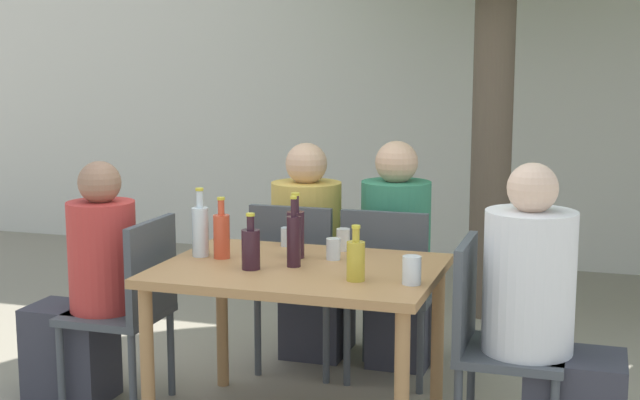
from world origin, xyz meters
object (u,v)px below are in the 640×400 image
object	(u,v)px
person_seated_2	(311,262)
drinking_glass_3	(287,237)
patio_chair_2	(298,277)
wine_bottle_2	(251,248)
dining_table_front	(300,286)
drinking_glass_0	(412,270)
patio_chair_0	(131,301)
person_seated_0	(87,297)
drinking_glass_1	(343,240)
person_seated_3	(399,266)
person_seated_1	(548,329)
soda_bottle_3	(222,235)
wine_bottle_4	(296,233)
oil_cruet_5	(356,259)
wine_bottle_0	(294,239)
drinking_glass_2	(333,249)
water_bottle_1	(200,230)
patio_chair_1	(491,334)
patio_chair_3	(389,284)

from	to	relation	value
person_seated_2	drinking_glass_3	distance (m)	0.60
patio_chair_2	wine_bottle_2	size ratio (longest dim) A/B	3.71
dining_table_front	drinking_glass_0	world-z (taller)	drinking_glass_0
wine_bottle_2	drinking_glass_3	distance (m)	0.50
patio_chair_0	drinking_glass_0	distance (m)	1.43
person_seated_0	wine_bottle_2	size ratio (longest dim) A/B	4.80
patio_chair_0	drinking_glass_1	size ratio (longest dim) A/B	8.65
person_seated_3	patio_chair_0	bearing A→B (deg)	39.98
person_seated_1	soda_bottle_3	size ratio (longest dim) A/B	4.43
patio_chair_2	wine_bottle_4	size ratio (longest dim) A/B	3.05
oil_cruet_5	person_seated_1	bearing A→B (deg)	12.68
wine_bottle_4	drinking_glass_0	world-z (taller)	wine_bottle_4
wine_bottle_0	drinking_glass_0	distance (m)	0.58
drinking_glass_1	drinking_glass_2	size ratio (longest dim) A/B	1.08
person_seated_1	oil_cruet_5	world-z (taller)	person_seated_1
patio_chair_0	wine_bottle_4	world-z (taller)	wine_bottle_4
wine_bottle_0	water_bottle_1	size ratio (longest dim) A/B	0.98
patio_chair_2	drinking_glass_3	size ratio (longest dim) A/B	10.03
person_seated_0	person_seated_1	size ratio (longest dim) A/B	0.95
person_seated_1	person_seated_3	world-z (taller)	person_seated_1
wine_bottle_2	drinking_glass_2	size ratio (longest dim) A/B	2.52
soda_bottle_3	drinking_glass_0	size ratio (longest dim) A/B	2.42
water_bottle_1	soda_bottle_3	distance (m)	0.11
wine_bottle_0	drinking_glass_1	size ratio (longest dim) A/B	2.96
person_seated_1	drinking_glass_3	xyz separation A→B (m)	(-1.27, 0.38, 0.23)
person_seated_0	wine_bottle_0	size ratio (longest dim) A/B	3.78
drinking_glass_2	person_seated_2	bearing A→B (deg)	115.14
person_seated_2	person_seated_3	xyz separation A→B (m)	(0.49, -0.00, 0.01)
patio_chair_0	wine_bottle_4	xyz separation A→B (m)	(0.78, 0.15, 0.35)
wine_bottle_4	drinking_glass_3	distance (m)	0.27
wine_bottle_2	drinking_glass_1	size ratio (longest dim) A/B	2.33
patio_chair_1	oil_cruet_5	size ratio (longest dim) A/B	3.95
water_bottle_1	patio_chair_1	bearing A→B (deg)	-2.03
person_seated_3	wine_bottle_0	size ratio (longest dim) A/B	3.96
person_seated_3	wine_bottle_0	bearing A→B (deg)	74.04
wine_bottle_0	patio_chair_0	bearing A→B (deg)	178.85
wine_bottle_2	wine_bottle_4	distance (m)	0.30
person_seated_2	drinking_glass_3	world-z (taller)	person_seated_2
person_seated_3	wine_bottle_0	distance (m)	1.02
patio_chair_3	drinking_glass_2	bearing A→B (deg)	74.92
water_bottle_1	drinking_glass_3	size ratio (longest dim) A/B	3.48
person_seated_0	patio_chair_0	bearing A→B (deg)	90.00
dining_table_front	wine_bottle_0	xyz separation A→B (m)	(-0.02, -0.02, 0.21)
patio_chair_0	patio_chair_2	xyz separation A→B (m)	(0.60, 0.69, 0.00)
soda_bottle_3	patio_chair_0	bearing A→B (deg)	-174.87
wine_bottle_2	water_bottle_1	bearing A→B (deg)	152.20
oil_cruet_5	wine_bottle_4	bearing A→B (deg)	139.08
drinking_glass_1	drinking_glass_3	distance (m)	0.29
dining_table_front	drinking_glass_3	world-z (taller)	drinking_glass_3
wine_bottle_4	patio_chair_1	bearing A→B (deg)	-9.47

